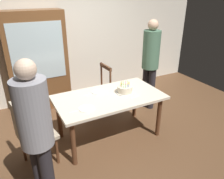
# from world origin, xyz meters

# --- Properties ---
(ground) EXTENTS (6.40, 6.40, 0.00)m
(ground) POSITION_xyz_m (0.00, 0.00, 0.00)
(ground) COLOR brown
(back_wall) EXTENTS (6.40, 0.10, 2.60)m
(back_wall) POSITION_xyz_m (0.00, 1.85, 1.30)
(back_wall) COLOR silver
(back_wall) RESTS_ON ground
(dining_table) EXTENTS (1.64, 0.90, 0.73)m
(dining_table) POSITION_xyz_m (0.00, 0.00, 0.65)
(dining_table) COLOR beige
(dining_table) RESTS_ON ground
(birthday_cake) EXTENTS (0.28, 0.28, 0.18)m
(birthday_cake) POSITION_xyz_m (0.28, -0.01, 0.79)
(birthday_cake) COLOR silver
(birthday_cake) RESTS_ON dining_table
(plate_near_celebrant) EXTENTS (0.22, 0.22, 0.01)m
(plate_near_celebrant) POSITION_xyz_m (-0.45, -0.20, 0.74)
(plate_near_celebrant) COLOR white
(plate_near_celebrant) RESTS_ON dining_table
(plate_far_side) EXTENTS (0.22, 0.22, 0.01)m
(plate_far_side) POSITION_xyz_m (-0.08, 0.20, 0.74)
(plate_far_side) COLOR white
(plate_far_side) RESTS_ON dining_table
(fork_near_celebrant) EXTENTS (0.18, 0.02, 0.01)m
(fork_near_celebrant) POSITION_xyz_m (-0.61, -0.19, 0.74)
(fork_near_celebrant) COLOR silver
(fork_near_celebrant) RESTS_ON dining_table
(fork_far_side) EXTENTS (0.18, 0.04, 0.01)m
(fork_far_side) POSITION_xyz_m (-0.24, 0.20, 0.74)
(fork_far_side) COLOR silver
(fork_far_side) RESTS_ON dining_table
(fork_near_guest) EXTENTS (0.18, 0.05, 0.01)m
(fork_near_guest) POSITION_xyz_m (0.33, -0.21, 0.74)
(fork_near_guest) COLOR silver
(fork_near_guest) RESTS_ON dining_table
(chair_spindle_back) EXTENTS (0.45, 0.45, 0.95)m
(chair_spindle_back) POSITION_xyz_m (0.16, 0.77, 0.46)
(chair_spindle_back) COLOR #56331E
(chair_spindle_back) RESTS_ON ground
(chair_upholstered) EXTENTS (0.52, 0.52, 0.95)m
(chair_upholstered) POSITION_xyz_m (-1.21, -0.11, 0.53)
(chair_upholstered) COLOR tan
(chair_upholstered) RESTS_ON ground
(person_celebrant) EXTENTS (0.32, 0.32, 1.69)m
(person_celebrant) POSITION_xyz_m (-1.19, -0.77, 0.97)
(person_celebrant) COLOR #262328
(person_celebrant) RESTS_ON ground
(person_guest) EXTENTS (0.32, 0.32, 1.75)m
(person_guest) POSITION_xyz_m (1.15, 0.52, 1.00)
(person_guest) COLOR #262328
(person_guest) RESTS_ON ground
(china_cabinet) EXTENTS (1.10, 0.45, 1.90)m
(china_cabinet) POSITION_xyz_m (-0.75, 1.56, 0.95)
(china_cabinet) COLOR brown
(china_cabinet) RESTS_ON ground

